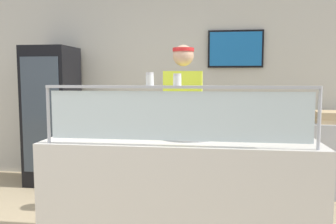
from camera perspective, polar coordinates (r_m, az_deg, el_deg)
The scene contains 12 objects.
ground_plane at distance 3.71m, azimuth 3.06°, elevation -17.19°, with size 12.00×12.00×0.00m, color tan.
shop_rear_unit at distance 4.97m, azimuth 4.68°, elevation 4.64°, with size 6.53×0.13×2.70m.
serving_counter at distance 2.96m, azimuth 2.08°, elevation -13.43°, with size 2.13×0.74×0.95m, color silver.
sneeze_guard at distance 2.50m, azimuth 1.44°, elevation 0.68°, with size 1.95×0.06×0.43m.
pizza_tray at distance 2.91m, azimuth 3.17°, elevation -3.75°, with size 0.50×0.50×0.04m.
pizza_server at distance 2.88m, azimuth 2.79°, elevation -3.37°, with size 0.07×0.28×0.01m, color #ADAFB7.
parmesan_shaker at distance 2.52m, azimuth -2.95°, elevation 5.22°, with size 0.06×0.06×0.09m.
pepper_flake_shaker at distance 2.49m, azimuth 1.50°, elevation 5.13°, with size 0.06×0.06×0.08m.
worker_figure at distance 3.58m, azimuth 2.50°, elevation -1.34°, with size 0.41×0.50×1.76m.
drink_fridge at distance 5.05m, azimuth -18.15°, elevation -0.52°, with size 0.60×0.65×1.84m.
prep_shelf at distance 4.79m, azimuth 24.67°, elevation -6.86°, with size 0.70×0.55×0.89m, color #B7BABF.
pizza_box_stack at distance 4.71m, azimuth 24.97°, elevation -0.75°, with size 0.45×0.43×0.13m.
Camera 1 is at (1.34, -2.41, 1.44)m, focal length 37.82 mm.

